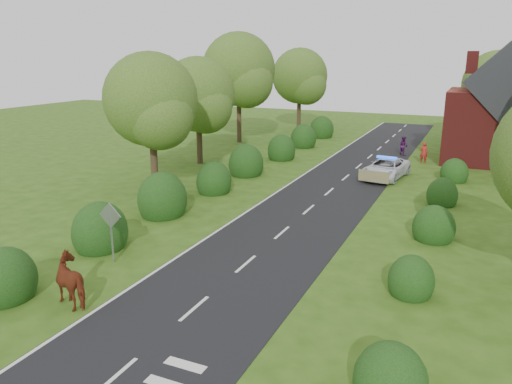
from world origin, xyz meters
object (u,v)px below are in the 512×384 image
at_px(cow, 75,284).
at_px(pedestrian_purple, 403,146).
at_px(road_sign, 111,224).
at_px(pedestrian_red, 424,153).
at_px(police_van, 386,168).

relative_size(cow, pedestrian_purple, 1.26).
xyz_separation_m(road_sign, pedestrian_red, (9.29, 25.12, -0.82)).
height_order(road_sign, cow, road_sign).
height_order(police_van, pedestrian_red, pedestrian_red).
relative_size(police_van, pedestrian_red, 3.12).
height_order(pedestrian_red, pedestrian_purple, pedestrian_red).
bearing_deg(pedestrian_red, pedestrian_purple, -52.58).
distance_m(road_sign, police_van, 20.49).
bearing_deg(pedestrian_red, road_sign, 70.97).
height_order(cow, pedestrian_purple, pedestrian_purple).
xyz_separation_m(road_sign, police_van, (7.50, 19.04, -0.98)).
bearing_deg(cow, police_van, 178.26).
height_order(road_sign, pedestrian_red, road_sign).
xyz_separation_m(police_van, pedestrian_purple, (-0.13, 8.71, 0.12)).
distance_m(road_sign, cow, 3.58).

